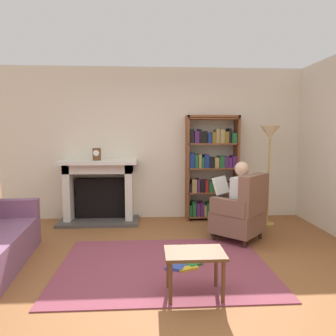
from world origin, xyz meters
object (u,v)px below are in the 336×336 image
(armchair_reading, at_px, (242,212))
(floor_lamp, at_px, (270,141))
(mantel_clock, at_px, (97,154))
(fireplace, at_px, (100,189))
(bookshelf, at_px, (212,169))
(side_table, at_px, (195,259))
(seated_reader, at_px, (235,197))

(armchair_reading, relative_size, floor_lamp, 0.58)
(mantel_clock, bearing_deg, floor_lamp, -6.14)
(fireplace, xyz_separation_m, floor_lamp, (2.85, -0.41, 0.83))
(bookshelf, xyz_separation_m, floor_lamp, (0.87, -0.44, 0.51))
(mantel_clock, bearing_deg, side_table, -63.22)
(armchair_reading, height_order, seated_reader, seated_reader)
(fireplace, distance_m, side_table, 2.99)
(seated_reader, relative_size, side_table, 2.04)
(bookshelf, relative_size, side_table, 3.30)
(fireplace, distance_m, mantel_clock, 0.62)
(armchair_reading, bearing_deg, seated_reader, -90.00)
(seated_reader, distance_m, side_table, 1.81)
(armchair_reading, xyz_separation_m, floor_lamp, (0.66, 0.76, 0.98))
(bookshelf, xyz_separation_m, side_table, (-0.69, -2.72, -0.53))
(bookshelf, bearing_deg, side_table, -104.21)
(bookshelf, bearing_deg, seated_reader, -83.93)
(fireplace, relative_size, side_table, 2.42)
(bookshelf, relative_size, armchair_reading, 1.91)
(armchair_reading, height_order, floor_lamp, floor_lamp)
(mantel_clock, distance_m, floor_lamp, 2.89)
(fireplace, distance_m, floor_lamp, 2.99)
(mantel_clock, height_order, side_table, mantel_clock)
(bookshelf, relative_size, floor_lamp, 1.11)
(bookshelf, xyz_separation_m, armchair_reading, (0.21, -1.20, -0.48))
(seated_reader, xyz_separation_m, floor_lamp, (0.75, 0.68, 0.79))
(armchair_reading, distance_m, floor_lamp, 1.41)
(fireplace, relative_size, bookshelf, 0.73)
(floor_lamp, bearing_deg, fireplace, 171.86)
(armchair_reading, bearing_deg, bookshelf, -127.41)
(mantel_clock, height_order, seated_reader, mantel_clock)
(bookshelf, distance_m, floor_lamp, 1.10)
(seated_reader, bearing_deg, floor_lamp, 175.13)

